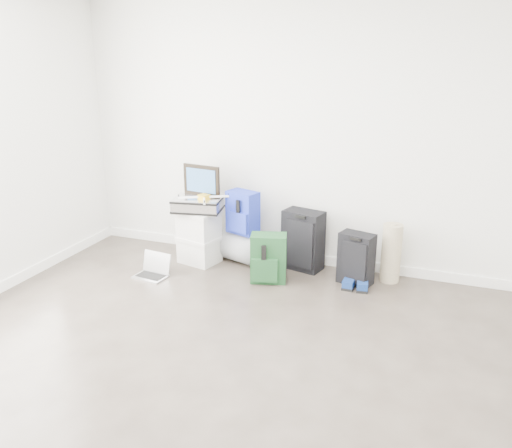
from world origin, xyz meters
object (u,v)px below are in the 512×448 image
at_px(boxes_stack, 199,236).
at_px(large_suitcase, 303,240).
at_px(carry_on, 356,259).
at_px(laptop, 153,271).
at_px(briefcase, 198,204).
at_px(duffel_bag, 244,247).

height_order(boxes_stack, large_suitcase, large_suitcase).
xyz_separation_m(carry_on, laptop, (-1.92, -0.53, -0.20)).
xyz_separation_m(briefcase, carry_on, (1.64, 0.04, -0.38)).
xyz_separation_m(duffel_bag, carry_on, (1.21, -0.13, 0.08)).
relative_size(boxes_stack, large_suitcase, 0.93).
distance_m(boxes_stack, carry_on, 1.65).
bearing_deg(briefcase, boxes_stack, 0.00).
distance_m(duffel_bag, laptop, 0.98).
bearing_deg(briefcase, large_suitcase, 0.95).
xyz_separation_m(duffel_bag, laptop, (-0.71, -0.66, -0.11)).
bearing_deg(large_suitcase, carry_on, -3.88).
height_order(briefcase, carry_on, briefcase).
xyz_separation_m(large_suitcase, laptop, (-1.34, -0.71, -0.25)).
relative_size(boxes_stack, briefcase, 1.18).
bearing_deg(boxes_stack, laptop, -106.20).
relative_size(large_suitcase, carry_on, 1.21).
xyz_separation_m(boxes_stack, duffel_bag, (0.44, 0.17, -0.12)).
distance_m(briefcase, laptop, 0.81).
bearing_deg(carry_on, laptop, -148.92).
bearing_deg(briefcase, carry_on, -9.10).
xyz_separation_m(boxes_stack, carry_on, (1.64, 0.04, -0.03)).
bearing_deg(large_suitcase, boxes_stack, -155.52).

